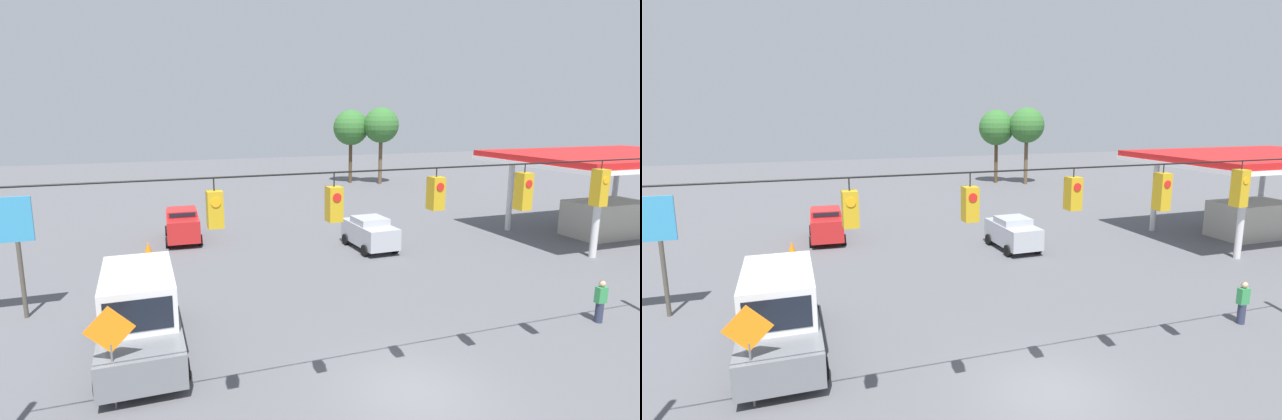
{
  "view_description": "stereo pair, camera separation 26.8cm",
  "coord_description": "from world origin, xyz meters",
  "views": [
    {
      "loc": [
        6.75,
        10.96,
        7.69
      ],
      "look_at": [
        -0.82,
        -9.86,
        3.26
      ],
      "focal_mm": 28.0,
      "sensor_mm": 36.0,
      "label": 1
    },
    {
      "loc": [
        6.49,
        11.05,
        7.69
      ],
      "look_at": [
        -0.82,
        -9.86,
        3.26
      ],
      "focal_mm": 28.0,
      "sensor_mm": 36.0,
      "label": 2
    }
  ],
  "objects": [
    {
      "name": "overhead_signal_span",
      "position": [
        -0.2,
        0.66,
        4.58
      ],
      "size": [
        21.66,
        0.38,
        7.05
      ],
      "color": "slate",
      "rests_on": "ground_plane"
    },
    {
      "name": "traffic_cone_second",
      "position": [
        6.88,
        -6.82,
        0.33
      ],
      "size": [
        0.44,
        0.44,
        0.66
      ],
      "primitive_type": "cone",
      "color": "orange",
      "rests_on": "ground_plane"
    },
    {
      "name": "tree_horizon_right",
      "position": [
        -14.71,
        -38.48,
        5.88
      ],
      "size": [
        3.75,
        3.75,
        7.8
      ],
      "color": "#4C3823",
      "rests_on": "ground_plane"
    },
    {
      "name": "traffic_cone_farthest",
      "position": [
        6.6,
        -16.97,
        0.33
      ],
      "size": [
        0.44,
        0.44,
        0.66
      ],
      "primitive_type": "cone",
      "color": "orange",
      "rests_on": "ground_plane"
    },
    {
      "name": "sedan_silver_oncoming_far",
      "position": [
        -5.2,
        -13.73,
        0.95
      ],
      "size": [
        2.09,
        3.96,
        1.83
      ],
      "color": "#A8AAB2",
      "rests_on": "ground_plane"
    },
    {
      "name": "traffic_cone_fifth",
      "position": [
        6.65,
        -14.54,
        0.33
      ],
      "size": [
        0.44,
        0.44,
        0.66
      ],
      "primitive_type": "cone",
      "color": "orange",
      "rests_on": "ground_plane"
    },
    {
      "name": "traffic_cone_fourth",
      "position": [
        6.62,
        -12.03,
        0.33
      ],
      "size": [
        0.44,
        0.44,
        0.66
      ],
      "primitive_type": "cone",
      "color": "orange",
      "rests_on": "ground_plane"
    },
    {
      "name": "work_zone_sign",
      "position": [
        7.75,
        -2.03,
        1.99
      ],
      "size": [
        1.27,
        0.06,
        2.84
      ],
      "color": "slate",
      "rests_on": "ground_plane"
    },
    {
      "name": "traffic_cone_third",
      "position": [
        6.8,
        -9.18,
        0.33
      ],
      "size": [
        0.44,
        0.44,
        0.66
      ],
      "primitive_type": "cone",
      "color": "orange",
      "rests_on": "ground_plane"
    },
    {
      "name": "traffic_cone_nearest",
      "position": [
        6.83,
        -4.25,
        0.33
      ],
      "size": [
        0.44,
        0.44,
        0.66
      ],
      "primitive_type": "cone",
      "color": "orange",
      "rests_on": "ground_plane"
    },
    {
      "name": "pedestrian",
      "position": [
        -8.84,
        -1.78,
        0.8
      ],
      "size": [
        0.4,
        0.28,
        1.61
      ],
      "color": "#2D334C",
      "rests_on": "ground_plane"
    },
    {
      "name": "tree_horizon_left",
      "position": [
        -17.31,
        -36.53,
        6.15
      ],
      "size": [
        3.69,
        3.69,
        8.05
      ],
      "color": "brown",
      "rests_on": "ground_plane"
    },
    {
      "name": "gas_station",
      "position": [
        -20.28,
        -11.45,
        3.79
      ],
      "size": [
        13.23,
        9.49,
        5.18
      ],
      "color": "red",
      "rests_on": "ground_plane"
    },
    {
      "name": "ground_plane",
      "position": [
        0.0,
        0.0,
        0.0
      ],
      "size": [
        140.0,
        140.0,
        0.0
      ],
      "primitive_type": "plane",
      "color": "#56565B"
    },
    {
      "name": "box_truck_grey_parked_shoulder",
      "position": [
        7.05,
        -5.08,
        1.34
      ],
      "size": [
        2.57,
        6.42,
        2.69
      ],
      "color": "slate",
      "rests_on": "ground_plane"
    },
    {
      "name": "sedan_red_withflow_far",
      "position": [
        4.56,
        -19.26,
        1.01
      ],
      "size": [
        2.2,
        4.62,
        1.93
      ],
      "color": "red",
      "rests_on": "ground_plane"
    }
  ]
}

